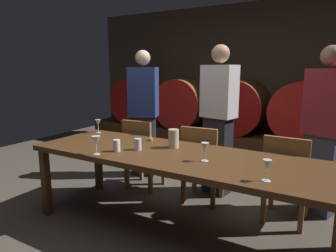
# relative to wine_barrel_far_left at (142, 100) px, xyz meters

# --- Properties ---
(ground_plane) EXTENTS (8.25, 8.25, 0.00)m
(ground_plane) POSITION_rel_wine_barrel_far_left_xyz_m (1.98, -2.62, -0.87)
(ground_plane) COLOR #4C443A
(back_wall) EXTENTS (6.35, 0.24, 2.60)m
(back_wall) POSITION_rel_wine_barrel_far_left_xyz_m (1.98, 0.55, 0.43)
(back_wall) COLOR #473A2D
(back_wall) RESTS_ON ground
(barrel_shelf) EXTENTS (5.71, 0.90, 0.44)m
(barrel_shelf) POSITION_rel_wine_barrel_far_left_xyz_m (1.98, -0.00, -0.65)
(barrel_shelf) COLOR #4C2D16
(barrel_shelf) RESTS_ON ground
(wine_barrel_far_left) EXTENTS (0.87, 0.94, 0.87)m
(wine_barrel_far_left) POSITION_rel_wine_barrel_far_left_xyz_m (0.00, 0.00, 0.00)
(wine_barrel_far_left) COLOR brown
(wine_barrel_far_left) RESTS_ON barrel_shelf
(wine_barrel_left) EXTENTS (0.87, 0.94, 0.87)m
(wine_barrel_left) POSITION_rel_wine_barrel_far_left_xyz_m (0.98, 0.00, 0.00)
(wine_barrel_left) COLOR brown
(wine_barrel_left) RESTS_ON barrel_shelf
(wine_barrel_center) EXTENTS (0.87, 0.94, 0.87)m
(wine_barrel_center) POSITION_rel_wine_barrel_far_left_xyz_m (1.99, 0.00, 0.00)
(wine_barrel_center) COLOR brown
(wine_barrel_center) RESTS_ON barrel_shelf
(wine_barrel_right) EXTENTS (0.87, 0.94, 0.87)m
(wine_barrel_right) POSITION_rel_wine_barrel_far_left_xyz_m (2.94, 0.00, 0.00)
(wine_barrel_right) COLOR brown
(wine_barrel_right) RESTS_ON barrel_shelf
(dining_table) EXTENTS (2.76, 0.88, 0.74)m
(dining_table) POSITION_rel_wine_barrel_far_left_xyz_m (2.18, -2.63, -0.19)
(dining_table) COLOR #4C2D16
(dining_table) RESTS_ON ground
(chair_left) EXTENTS (0.42, 0.42, 0.88)m
(chair_left) POSITION_rel_wine_barrel_far_left_xyz_m (1.35, -1.97, -0.38)
(chair_left) COLOR brown
(chair_left) RESTS_ON ground
(chair_center) EXTENTS (0.43, 0.43, 0.88)m
(chair_center) POSITION_rel_wine_barrel_far_left_xyz_m (2.14, -1.98, -0.38)
(chair_center) COLOR brown
(chair_center) RESTS_ON ground
(chair_right) EXTENTS (0.41, 0.41, 0.88)m
(chair_right) POSITION_rel_wine_barrel_far_left_xyz_m (3.02, -2.00, -0.38)
(chair_right) COLOR brown
(chair_right) RESTS_ON ground
(guest_left) EXTENTS (0.44, 0.35, 1.73)m
(guest_left) POSITION_rel_wine_barrel_far_left_xyz_m (1.07, -1.52, 0.02)
(guest_left) COLOR black
(guest_left) RESTS_ON ground
(guest_center) EXTENTS (0.42, 0.32, 1.75)m
(guest_center) POSITION_rel_wine_barrel_far_left_xyz_m (2.19, -1.61, 0.03)
(guest_center) COLOR black
(guest_center) RESTS_ON ground
(guest_right) EXTENTS (0.44, 0.35, 1.71)m
(guest_right) POSITION_rel_wine_barrel_far_left_xyz_m (3.29, -1.58, 0.00)
(guest_right) COLOR #33384C
(guest_right) RESTS_ON ground
(candle_center) EXTENTS (0.05, 0.05, 0.21)m
(candle_center) POSITION_rel_wine_barrel_far_left_xyz_m (1.71, -2.34, -0.07)
(candle_center) COLOR olive
(candle_center) RESTS_ON dining_table
(pitcher) EXTENTS (0.10, 0.10, 0.18)m
(pitcher) POSITION_rel_wine_barrel_far_left_xyz_m (2.06, -2.46, -0.04)
(pitcher) COLOR beige
(pitcher) RESTS_ON dining_table
(wine_glass_far_left) EXTENTS (0.07, 0.07, 0.16)m
(wine_glass_far_left) POSITION_rel_wine_barrel_far_left_xyz_m (0.96, -2.31, -0.01)
(wine_glass_far_left) COLOR white
(wine_glass_far_left) RESTS_ON dining_table
(wine_glass_center_left) EXTENTS (0.08, 0.08, 0.17)m
(wine_glass_center_left) POSITION_rel_wine_barrel_far_left_xyz_m (1.58, -2.99, -0.01)
(wine_glass_center_left) COLOR white
(wine_glass_center_left) RESTS_ON dining_table
(wine_glass_center_right) EXTENTS (0.06, 0.06, 0.15)m
(wine_glass_center_right) POSITION_rel_wine_barrel_far_left_xyz_m (2.48, -2.70, -0.02)
(wine_glass_center_right) COLOR silver
(wine_glass_center_right) RESTS_ON dining_table
(wine_glass_far_right) EXTENTS (0.06, 0.06, 0.15)m
(wine_glass_far_right) POSITION_rel_wine_barrel_far_left_xyz_m (3.01, -2.90, -0.02)
(wine_glass_far_right) COLOR silver
(wine_glass_far_right) RESTS_ON dining_table
(cup_left) EXTENTS (0.06, 0.06, 0.11)m
(cup_left) POSITION_rel_wine_barrel_far_left_xyz_m (1.67, -2.83, -0.08)
(cup_left) COLOR white
(cup_left) RESTS_ON dining_table
(cup_right) EXTENTS (0.07, 0.07, 0.11)m
(cup_right) POSITION_rel_wine_barrel_far_left_xyz_m (1.80, -2.69, -0.08)
(cup_right) COLOR silver
(cup_right) RESTS_ON dining_table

